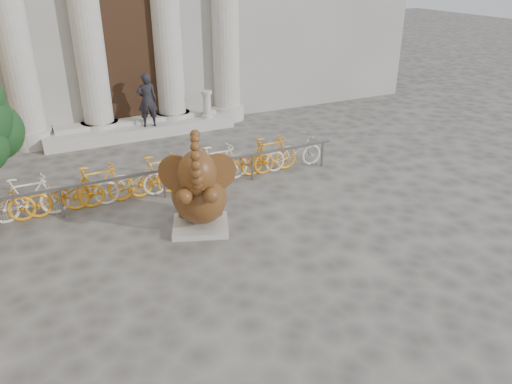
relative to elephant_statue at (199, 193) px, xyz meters
name	(u,v)px	position (x,y,z in m)	size (l,w,h in m)	color
ground	(284,293)	(0.48, -2.72, -0.83)	(80.00, 80.00, 0.00)	#474442
entrance_steps	(141,129)	(0.48, 6.68, -0.65)	(6.00, 1.20, 0.36)	#A8A59E
elephant_statue	(199,193)	(0.00, 0.00, 0.00)	(1.55, 1.82, 2.30)	#A8A59E
bike_rack	(161,174)	(-0.21, 2.08, -0.33)	(9.26, 0.53, 1.00)	slate
pedestrian	(147,100)	(0.68, 6.33, 0.36)	(0.61, 0.40, 1.66)	black
balustrade_post	(207,105)	(2.66, 6.38, -0.06)	(0.37, 0.37, 0.90)	#A8A59E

